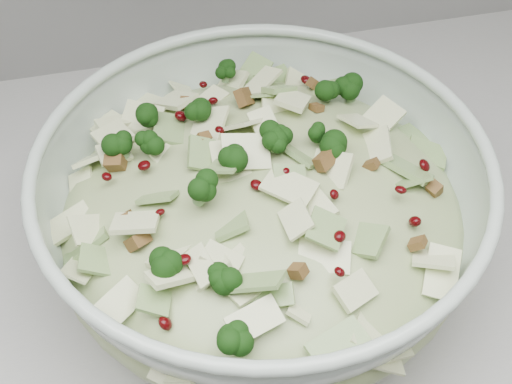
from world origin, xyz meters
TOP-DOWN VIEW (x-y plane):
  - mixing_bowl at (0.53, 1.60)m, footprint 0.49×0.49m
  - salad at (0.53, 1.60)m, footprint 0.48×0.48m

SIDE VIEW (x-z plane):
  - mixing_bowl at x=0.53m, z-range 0.90..1.06m
  - salad at x=0.53m, z-range 0.93..1.09m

